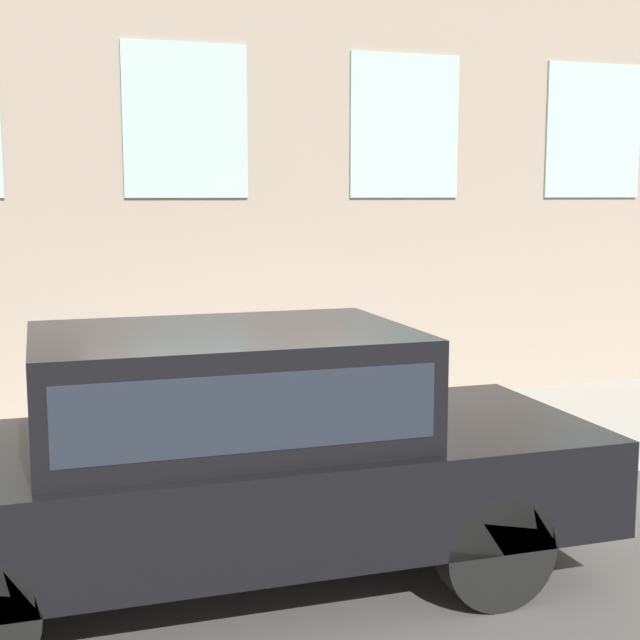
{
  "coord_description": "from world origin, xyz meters",
  "views": [
    {
      "loc": [
        -6.78,
        1.58,
        2.56
      ],
      "look_at": [
        0.46,
        -0.73,
        1.5
      ],
      "focal_mm": 50.0,
      "sensor_mm": 36.0,
      "label": 1
    }
  ],
  "objects": [
    {
      "name": "sidewalk",
      "position": [
        1.45,
        0.0,
        0.08
      ],
      "size": [
        2.91,
        60.0,
        0.16
      ],
      "color": "#9E9B93",
      "rests_on": "ground_plane"
    },
    {
      "name": "fire_hydrant",
      "position": [
        0.35,
        -0.32,
        0.53
      ],
      "size": [
        0.28,
        0.41,
        0.73
      ],
      "color": "gray",
      "rests_on": "sidewalk"
    },
    {
      "name": "ground_plane",
      "position": [
        0.0,
        0.0,
        0.0
      ],
      "size": [
        80.0,
        80.0,
        0.0
      ],
      "primitive_type": "plane",
      "color": "#514F4C"
    },
    {
      "name": "person",
      "position": [
        0.57,
        -1.13,
        0.89
      ],
      "size": [
        0.29,
        0.19,
        1.21
      ],
      "rotation": [
        0.0,
        0.0,
        -1.34
      ],
      "color": "#232328",
      "rests_on": "sidewalk"
    },
    {
      "name": "parked_car_black_near",
      "position": [
        -1.25,
        0.47,
        0.95
      ],
      "size": [
        1.85,
        4.96,
        1.71
      ],
      "color": "black",
      "rests_on": "ground_plane"
    }
  ]
}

